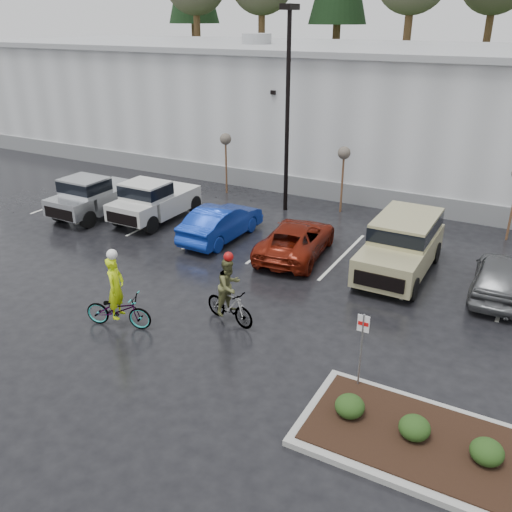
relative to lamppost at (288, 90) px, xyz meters
The scene contains 20 objects.
ground 13.87m from the lamppost, 71.57° to the right, with size 120.00×120.00×0.00m, color black.
warehouse 10.95m from the lamppost, 68.18° to the left, with size 60.50×15.50×7.20m.
wooded_ridge 33.35m from the lamppost, 83.09° to the left, with size 80.00×25.00×6.00m, color #233717.
lamppost is the anchor object (origin of this frame).
sapling_west 5.07m from the lamppost, 165.96° to the left, with size 0.60×0.60×3.20m.
sapling_mid 4.00m from the lamppost, 21.80° to the left, with size 0.60×0.60×3.20m.
curb_island 17.93m from the lamppost, 49.76° to the right, with size 8.00×3.00×0.15m, color gray.
mulch_bed 17.90m from the lamppost, 49.76° to the right, with size 7.60×2.60×0.04m, color black.
shrub_a 16.15m from the lamppost, 58.39° to the right, with size 0.70×0.70×0.52m, color #1A3211.
shrub_b 16.94m from the lamppost, 53.84° to the right, with size 0.70×0.70×0.52m, color #1A3211.
shrub_c 17.83m from the lamppost, 49.76° to the right, with size 0.70×0.70×0.52m, color #1A3211.
fire_lane_sign 14.78m from the lamppost, 56.54° to the right, with size 0.30×0.05×2.20m.
pickup_silver 10.09m from the lamppost, 148.07° to the right, with size 2.10×5.20×1.96m, color #B9BCC1, non-canonical shape.
pickup_white 7.69m from the lamppost, 140.03° to the right, with size 2.10×5.20×1.96m, color beige, non-canonical shape.
car_blue 6.89m from the lamppost, 98.53° to the right, with size 1.57×4.49×1.48m, color #0E2C9C.
car_red 7.47m from the lamppost, 59.66° to the right, with size 2.22×4.81×1.34m, color #691609.
suv_tan 9.41m from the lamppost, 33.41° to the right, with size 2.20×5.10×2.06m, color tan, non-canonical shape.
car_grey 12.28m from the lamppost, 24.03° to the right, with size 1.68×4.18×1.42m, color #5D5F62.
cyclist_hivis 13.27m from the lamppost, 88.31° to the right, with size 2.23×1.28×2.56m.
cyclist_olive 11.99m from the lamppost, 73.03° to the right, with size 1.90×0.96×2.37m.
Camera 1 is at (6.95, -10.90, 8.71)m, focal length 38.00 mm.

